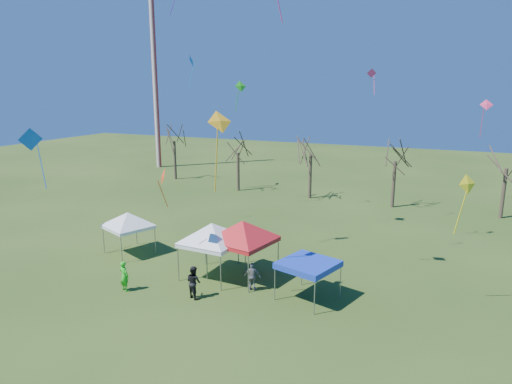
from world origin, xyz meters
TOP-DOWN VIEW (x-y plane):
  - ground at (0.00, 0.00)m, footprint 140.00×140.00m
  - radio_mast at (-28.00, 34.00)m, footprint 0.70×0.70m
  - tree_0 at (-20.85, 27.38)m, footprint 3.83×3.83m
  - tree_1 at (-10.77, 24.65)m, footprint 3.42×3.42m
  - tree_2 at (-2.37, 24.38)m, footprint 3.71×3.71m
  - tree_3 at (6.03, 24.04)m, footprint 3.59×3.59m
  - tree_4 at (15.36, 24.00)m, footprint 3.58×3.58m
  - tent_white_west at (-9.20, 3.82)m, footprint 3.58×3.58m
  - tent_white_mid at (-1.92, 2.56)m, footprint 4.46×4.46m
  - tent_red at (-0.19, 3.24)m, footprint 4.59×4.59m
  - tent_blue at (4.31, 1.97)m, footprint 3.44×3.44m
  - person_green at (-5.57, -1.19)m, footprint 0.73×0.57m
  - person_grey at (1.10, 1.77)m, footprint 1.01×0.53m
  - person_dark at (-1.49, -0.37)m, footprint 1.08×0.97m
  - kite_2 at (-15.10, 22.64)m, footprint 0.86×1.40m
  - kite_14 at (-13.76, 0.49)m, footprint 1.19×1.49m
  - kite_19 at (3.84, 21.33)m, footprint 0.88×0.68m
  - kite_13 at (-8.19, 19.98)m, footprint 1.18×1.24m
  - kite_5 at (0.35, -0.47)m, footprint 1.42×1.51m
  - kite_12 at (13.01, 19.73)m, footprint 1.03×0.70m
  - kite_17 at (11.75, 4.27)m, footprint 1.00×0.96m
  - kite_1 at (-3.27, -0.33)m, footprint 0.90×0.97m

SIDE VIEW (x-z plane):
  - ground at x=0.00m, z-range 0.00..0.00m
  - person_grey at x=1.10m, z-range 0.00..1.65m
  - person_green at x=-5.57m, z-range 0.00..1.77m
  - person_dark at x=-1.49m, z-range 0.00..1.83m
  - tent_blue at x=4.31m, z-range 0.91..3.07m
  - tent_white_west at x=-9.20m, z-range 1.05..4.46m
  - tent_white_mid at x=-1.92m, z-range 1.21..5.15m
  - tent_red at x=-0.19m, z-range 1.27..5.41m
  - tree_1 at x=-10.77m, z-range 2.02..9.56m
  - tree_4 at x=15.36m, z-range 2.12..10.00m
  - tree_3 at x=6.03m, z-range 2.12..10.03m
  - tree_2 at x=-2.37m, z-range 2.20..10.38m
  - tree_0 at x=-20.85m, z-range 2.27..10.70m
  - kite_17 at x=11.75m, z-range 4.98..8.17m
  - kite_1 at x=-3.27m, z-range 5.52..7.79m
  - kite_14 at x=-13.76m, z-range 6.11..10.08m
  - kite_5 at x=0.35m, z-range 7.62..11.72m
  - kite_12 at x=13.01m, z-range 8.45..11.46m
  - kite_13 at x=-8.19m, z-range 9.91..12.86m
  - kite_19 at x=3.84m, z-range 11.34..13.60m
  - radio_mast at x=-28.00m, z-range 0.00..25.00m
  - kite_2 at x=-15.10m, z-range 12.36..15.66m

